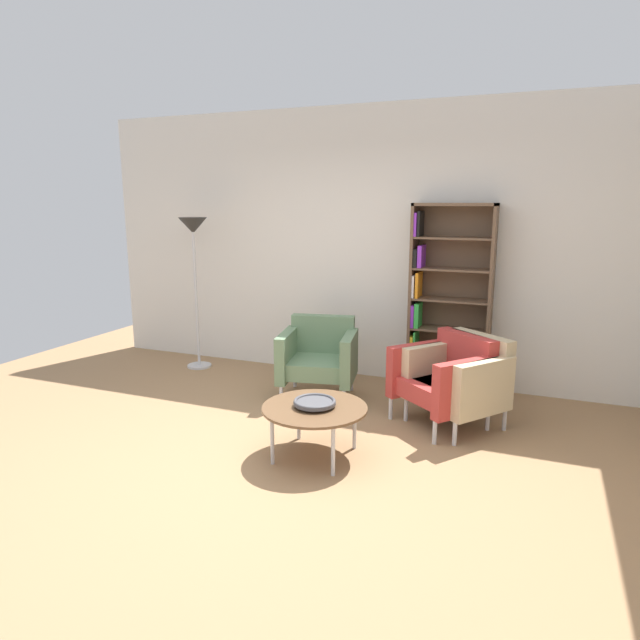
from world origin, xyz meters
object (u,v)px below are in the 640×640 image
object	(u,v)px
coffee_table_low	(315,410)
armchair_by_bookshelf	(462,379)
decorative_bowl	(315,402)
armchair_spare_guest	(319,356)
floor_lamp_torchiere	(194,244)
bookshelf_tall	(446,299)
armchair_corner_red	(445,378)

from	to	relation	value
coffee_table_low	armchair_by_bookshelf	bearing A→B (deg)	48.25
decorative_bowl	coffee_table_low	bearing A→B (deg)	153.43
armchair_by_bookshelf	armchair_spare_guest	bearing A→B (deg)	-151.41
decorative_bowl	armchair_by_bookshelf	bearing A→B (deg)	48.25
decorative_bowl	floor_lamp_torchiere	world-z (taller)	floor_lamp_torchiere
decorative_bowl	armchair_spare_guest	size ratio (longest dim) A/B	0.39
bookshelf_tall	armchair_corner_red	size ratio (longest dim) A/B	2.00
coffee_table_low	armchair_spare_guest	xyz separation A→B (m)	(-0.47, 1.26, 0.04)
bookshelf_tall	floor_lamp_torchiere	world-z (taller)	bookshelf_tall
bookshelf_tall	armchair_spare_guest	bearing A→B (deg)	-148.42
armchair_spare_guest	armchair_corner_red	world-z (taller)	same
armchair_spare_guest	armchair_by_bookshelf	xyz separation A→B (m)	(1.41, -0.21, 0.00)
bookshelf_tall	armchair_spare_guest	distance (m)	1.40
bookshelf_tall	floor_lamp_torchiere	size ratio (longest dim) A/B	1.09
coffee_table_low	armchair_corner_red	bearing A→B (deg)	51.64
bookshelf_tall	armchair_spare_guest	size ratio (longest dim) A/B	2.29
decorative_bowl	armchair_by_bookshelf	size ratio (longest dim) A/B	0.34
bookshelf_tall	decorative_bowl	bearing A→B (deg)	-108.06
decorative_bowl	armchair_spare_guest	bearing A→B (deg)	110.59
floor_lamp_torchiere	bookshelf_tall	bearing A→B (deg)	5.63
decorative_bowl	floor_lamp_torchiere	distance (m)	2.91
coffee_table_low	bookshelf_tall	bearing A→B (deg)	71.94
coffee_table_low	armchair_by_bookshelf	distance (m)	1.41
coffee_table_low	armchair_spare_guest	distance (m)	1.35
bookshelf_tall	coffee_table_low	world-z (taller)	bookshelf_tall
bookshelf_tall	armchair_spare_guest	xyz separation A→B (m)	(-1.10, -0.68, -0.53)
bookshelf_tall	floor_lamp_torchiere	bearing A→B (deg)	-174.37
armchair_corner_red	armchair_spare_guest	bearing A→B (deg)	-151.11
decorative_bowl	armchair_spare_guest	xyz separation A→B (m)	(-0.47, 1.26, -0.02)
decorative_bowl	armchair_corner_red	xyz separation A→B (m)	(0.81, 1.02, -0.02)
armchair_corner_red	armchair_by_bookshelf	bearing A→B (deg)	53.42
armchair_spare_guest	armchair_by_bookshelf	world-z (taller)	same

